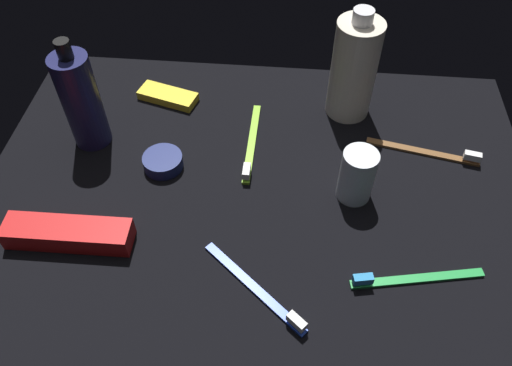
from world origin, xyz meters
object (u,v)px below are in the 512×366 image
(lotion_bottle, at_px, (81,100))
(toothpaste_box_red, at_px, (68,234))
(toothbrush_blue, at_px, (260,291))
(cream_tin_left, at_px, (163,162))
(snack_bar_yellow, at_px, (168,96))
(toothbrush_lime, at_px, (251,146))
(deodorant_stick, at_px, (357,175))
(bodywash_bottle, at_px, (354,69))
(toothbrush_green, at_px, (409,278))
(toothbrush_brown, at_px, (430,152))

(lotion_bottle, relative_size, toothpaste_box_red, 1.07)
(toothbrush_blue, relative_size, cream_tin_left, 2.33)
(snack_bar_yellow, bearing_deg, toothbrush_blue, 134.33)
(toothbrush_lime, distance_m, toothpaste_box_red, 0.31)
(deodorant_stick, relative_size, snack_bar_yellow, 0.83)
(bodywash_bottle, distance_m, toothpaste_box_red, 0.51)
(deodorant_stick, bearing_deg, toothbrush_blue, 54.89)
(bodywash_bottle, relative_size, toothbrush_lime, 1.07)
(bodywash_bottle, xyz_separation_m, toothpaste_box_red, (0.39, 0.31, -0.07))
(deodorant_stick, relative_size, toothpaste_box_red, 0.49)
(deodorant_stick, distance_m, toothbrush_blue, 0.22)
(toothbrush_lime, xyz_separation_m, toothpaste_box_red, (0.23, 0.20, 0.01))
(bodywash_bottle, xyz_separation_m, snack_bar_yellow, (0.32, 0.00, -0.08))
(toothbrush_green, xyz_separation_m, toothbrush_blue, (0.19, 0.04, 0.00))
(lotion_bottle, distance_m, cream_tin_left, 0.16)
(lotion_bottle, xyz_separation_m, toothbrush_green, (-0.49, 0.22, -0.08))
(toothbrush_lime, distance_m, cream_tin_left, 0.14)
(bodywash_bottle, xyz_separation_m, toothbrush_blue, (0.12, 0.37, -0.08))
(bodywash_bottle, distance_m, toothbrush_lime, 0.21)
(toothbrush_brown, bearing_deg, deodorant_stick, 37.23)
(toothbrush_blue, height_order, cream_tin_left, same)
(snack_bar_yellow, bearing_deg, lotion_bottle, 63.55)
(bodywash_bottle, relative_size, toothbrush_blue, 1.33)
(bodywash_bottle, height_order, toothbrush_lime, bodywash_bottle)
(lotion_bottle, height_order, deodorant_stick, lotion_bottle)
(lotion_bottle, distance_m, toothbrush_lime, 0.27)
(deodorant_stick, bearing_deg, cream_tin_left, -5.82)
(lotion_bottle, relative_size, cream_tin_left, 3.03)
(bodywash_bottle, xyz_separation_m, toothbrush_lime, (0.16, 0.11, -0.08))
(toothpaste_box_red, bearing_deg, deodorant_stick, -164.04)
(toothpaste_box_red, bearing_deg, lotion_bottle, -82.79)
(lotion_bottle, bearing_deg, deodorant_stick, 169.32)
(toothpaste_box_red, xyz_separation_m, snack_bar_yellow, (-0.07, -0.31, -0.01))
(toothbrush_green, bearing_deg, toothbrush_brown, -103.52)
(lotion_bottle, relative_size, toothbrush_green, 1.06)
(deodorant_stick, xyz_separation_m, toothpaste_box_red, (0.40, 0.12, -0.03))
(snack_bar_yellow, bearing_deg, toothbrush_brown, -175.76)
(toothbrush_lime, relative_size, toothbrush_green, 1.01)
(toothbrush_lime, bearing_deg, snack_bar_yellow, -34.18)
(lotion_bottle, distance_m, toothbrush_green, 0.55)
(toothbrush_green, xyz_separation_m, cream_tin_left, (0.37, -0.17, 0.00))
(lotion_bottle, xyz_separation_m, bodywash_bottle, (-0.42, -0.11, 0.00))
(toothbrush_blue, height_order, snack_bar_yellow, toothbrush_blue)
(bodywash_bottle, relative_size, toothbrush_brown, 1.08)
(lotion_bottle, bearing_deg, bodywash_bottle, -165.07)
(bodywash_bottle, height_order, deodorant_stick, bodywash_bottle)
(deodorant_stick, height_order, cream_tin_left, deodorant_stick)
(toothpaste_box_red, bearing_deg, cream_tin_left, -124.44)
(snack_bar_yellow, bearing_deg, cream_tin_left, 115.48)
(lotion_bottle, relative_size, bodywash_bottle, 0.98)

